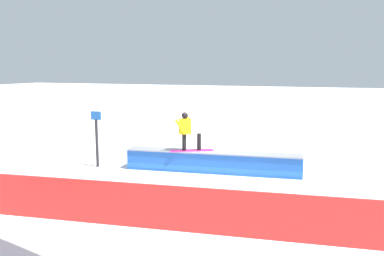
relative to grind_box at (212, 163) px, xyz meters
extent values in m
plane|color=white|center=(0.00, 0.00, -0.32)|extent=(120.00, 120.00, 0.00)
cube|color=blue|center=(0.00, 0.00, 0.01)|extent=(5.91, 1.25, 0.68)
cube|color=blue|center=(0.00, 0.00, -0.16)|extent=(5.92, 1.26, 0.16)
cube|color=#8E929B|center=(0.00, 0.00, 0.37)|extent=(5.92, 1.31, 0.04)
cube|color=#BC1D7F|center=(0.71, 0.08, 0.40)|extent=(1.45, 0.95, 0.01)
cylinder|color=black|center=(0.93, 0.20, 0.69)|extent=(0.19, 0.19, 0.57)
cylinder|color=black|center=(0.48, -0.03, 0.69)|extent=(0.19, 0.19, 0.57)
cube|color=yellow|center=(0.91, 0.19, 1.23)|extent=(0.47, 0.40, 0.52)
sphere|color=black|center=(0.91, 0.19, 1.60)|extent=(0.22, 0.22, 0.22)
cylinder|color=yellow|center=(0.99, 0.42, 1.26)|extent=(0.37, 0.25, 0.51)
cylinder|color=yellow|center=(0.90, 0.00, 1.26)|extent=(0.19, 0.16, 0.56)
cube|color=red|center=(0.00, 4.88, 0.18)|extent=(12.22, 1.52, 1.01)
cylinder|color=#262628|center=(4.07, 0.65, 0.52)|extent=(0.10, 0.10, 1.69)
cube|color=blue|center=(4.07, 0.65, 1.52)|extent=(0.40, 0.04, 0.30)
camera|label=1|loc=(-3.61, 12.19, 3.19)|focal=36.18mm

